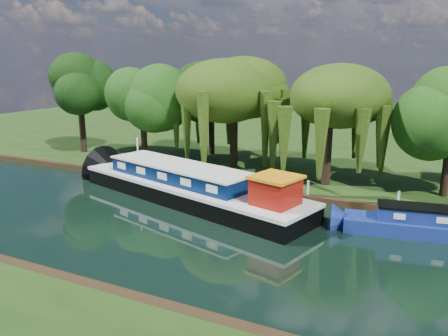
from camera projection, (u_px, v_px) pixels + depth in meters
The scene contains 12 objects.
ground at pixel (217, 234), 25.06m from camera, with size 120.00×120.00×0.00m, color black.
far_bank at pixel (338, 139), 54.75m from camera, with size 120.00×52.00×0.45m, color #16330E.
dutch_barge at pixel (191, 187), 30.80m from camera, with size 19.63×9.38×4.05m.
red_dinghy at pixel (174, 198), 31.77m from camera, with size 1.94×2.71×0.56m, color maroon.
willow_left at pixel (234, 92), 37.82m from camera, with size 7.62×7.62×9.13m.
willow_right at pixel (330, 106), 32.23m from camera, with size 6.73×6.73×8.20m.
tree_far_left at pixel (142, 98), 40.33m from camera, with size 5.38×5.38×8.66m.
tree_far_back at pixel (79, 90), 44.32m from camera, with size 5.39×5.39×9.07m.
tree_far_mid at pixel (211, 97), 43.01m from camera, with size 5.11×5.11×8.36m.
lamppost at pixel (284, 158), 33.46m from camera, with size 0.36×0.36×2.56m.
mooring_posts at pixel (262, 182), 32.39m from camera, with size 19.16×0.16×1.00m.
reeds_near at pixel (295, 326), 15.40m from camera, with size 33.70×1.50×1.10m.
Camera 1 is at (10.54, -20.94, 9.63)m, focal length 35.00 mm.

